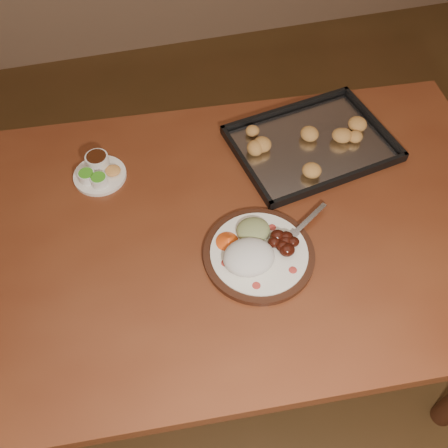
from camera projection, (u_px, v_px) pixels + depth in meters
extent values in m
plane|color=brown|center=(252.00, 368.00, 1.80)|extent=(4.00, 4.00, 0.00)
cube|color=brown|center=(226.00, 231.00, 1.26)|extent=(1.57, 1.01, 0.04)
cylinder|color=#462415|center=(13.00, 232.00, 1.72)|extent=(0.07, 0.07, 0.71)
cylinder|color=#462415|center=(388.00, 181.00, 1.85)|extent=(0.07, 0.07, 0.71)
cylinder|color=black|center=(259.00, 255.00, 1.19)|extent=(0.27, 0.27, 0.02)
cylinder|color=white|center=(259.00, 253.00, 1.18)|extent=(0.23, 0.23, 0.01)
ellipsoid|color=#BA342C|center=(256.00, 285.00, 1.13)|extent=(0.02, 0.02, 0.00)
ellipsoid|color=#BA342C|center=(293.00, 270.00, 1.15)|extent=(0.02, 0.02, 0.00)
ellipsoid|color=#BA342C|center=(272.00, 227.00, 1.22)|extent=(0.02, 0.02, 0.00)
ellipsoid|color=#BA342C|center=(225.00, 263.00, 1.16)|extent=(0.02, 0.02, 0.00)
ellipsoid|color=silver|center=(249.00, 257.00, 1.15)|extent=(0.15, 0.14, 0.06)
ellipsoid|color=#3F1209|center=(283.00, 246.00, 1.17)|extent=(0.03, 0.03, 0.03)
ellipsoid|color=#3F1209|center=(286.00, 237.00, 1.19)|extent=(0.03, 0.03, 0.03)
ellipsoid|color=#3F1209|center=(277.00, 236.00, 1.19)|extent=(0.03, 0.03, 0.03)
ellipsoid|color=#3F1209|center=(293.00, 242.00, 1.18)|extent=(0.03, 0.03, 0.03)
ellipsoid|color=#3F1209|center=(274.00, 242.00, 1.18)|extent=(0.03, 0.03, 0.03)
ellipsoid|color=#3F1209|center=(286.00, 241.00, 1.18)|extent=(0.03, 0.03, 0.03)
ellipsoid|color=#3F1209|center=(287.00, 250.00, 1.17)|extent=(0.03, 0.03, 0.03)
ellipsoid|color=#9D8A64|center=(253.00, 230.00, 1.21)|extent=(0.10, 0.10, 0.03)
cone|color=#E44D14|center=(228.00, 240.00, 1.19)|extent=(0.08, 0.08, 0.03)
cube|color=silver|center=(309.00, 219.00, 1.23)|extent=(0.11, 0.08, 0.00)
cube|color=silver|center=(292.00, 235.00, 1.20)|extent=(0.04, 0.04, 0.00)
cylinder|color=silver|center=(289.00, 243.00, 1.19)|extent=(0.03, 0.02, 0.00)
cylinder|color=silver|center=(287.00, 242.00, 1.19)|extent=(0.03, 0.02, 0.00)
cylinder|color=silver|center=(285.00, 240.00, 1.19)|extent=(0.03, 0.02, 0.00)
cylinder|color=silver|center=(283.00, 239.00, 1.20)|extent=(0.03, 0.02, 0.00)
cylinder|color=white|center=(100.00, 175.00, 1.34)|extent=(0.14, 0.14, 0.01)
cylinder|color=white|center=(87.00, 176.00, 1.31)|extent=(0.04, 0.04, 0.03)
cylinder|color=green|center=(86.00, 173.00, 1.30)|extent=(0.04, 0.04, 0.00)
cylinder|color=white|center=(99.00, 180.00, 1.31)|extent=(0.04, 0.04, 0.03)
cylinder|color=green|center=(98.00, 177.00, 1.29)|extent=(0.04, 0.04, 0.00)
cylinder|color=white|center=(98.00, 161.00, 1.34)|extent=(0.06, 0.06, 0.04)
cylinder|color=#331509|center=(96.00, 156.00, 1.33)|extent=(0.05, 0.05, 0.00)
ellipsoid|color=#E8A752|center=(113.00, 170.00, 1.33)|extent=(0.04, 0.04, 0.01)
cube|color=black|center=(311.00, 146.00, 1.41)|extent=(0.47, 0.38, 0.01)
cube|color=black|center=(286.00, 109.00, 1.48)|extent=(0.42, 0.08, 0.02)
cube|color=black|center=(341.00, 179.00, 1.31)|extent=(0.42, 0.08, 0.02)
cube|color=black|center=(374.00, 121.00, 1.45)|extent=(0.06, 0.31, 0.02)
cube|color=black|center=(246.00, 165.00, 1.35)|extent=(0.06, 0.31, 0.02)
cube|color=#BCBCC1|center=(312.00, 144.00, 1.40)|extent=(0.44, 0.35, 0.00)
ellipsoid|color=#DB8E4C|center=(329.00, 134.00, 1.40)|extent=(0.05, 0.04, 0.03)
ellipsoid|color=#DB8E4C|center=(331.00, 121.00, 1.43)|extent=(0.06, 0.06, 0.03)
ellipsoid|color=#DB8E4C|center=(300.00, 118.00, 1.44)|extent=(0.05, 0.05, 0.03)
ellipsoid|color=#DB8E4C|center=(284.00, 136.00, 1.40)|extent=(0.06, 0.06, 0.03)
ellipsoid|color=#DB8E4C|center=(280.00, 142.00, 1.38)|extent=(0.06, 0.06, 0.03)
ellipsoid|color=#DB8E4C|center=(299.00, 148.00, 1.37)|extent=(0.06, 0.06, 0.03)
ellipsoid|color=#DB8E4C|center=(305.00, 160.00, 1.34)|extent=(0.06, 0.06, 0.03)
ellipsoid|color=#DB8E4C|center=(334.00, 161.00, 1.34)|extent=(0.05, 0.05, 0.03)
ellipsoid|color=#DB8E4C|center=(350.00, 137.00, 1.39)|extent=(0.06, 0.06, 0.03)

